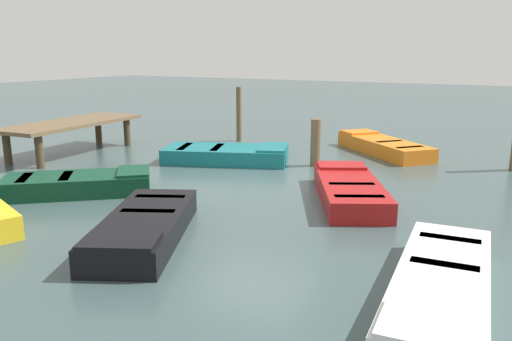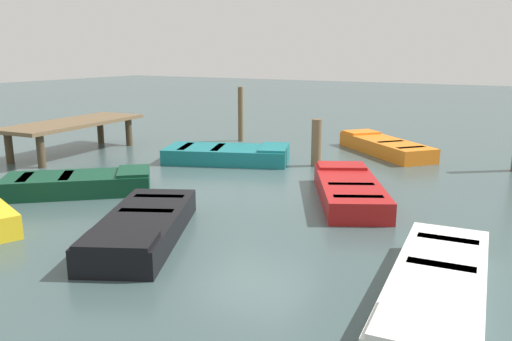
{
  "view_description": "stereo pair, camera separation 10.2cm",
  "coord_description": "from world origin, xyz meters",
  "px_view_note": "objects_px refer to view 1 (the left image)",
  "views": [
    {
      "loc": [
        -9.56,
        -5.29,
        2.89
      ],
      "look_at": [
        0.0,
        0.0,
        0.35
      ],
      "focal_mm": 35.92,
      "sensor_mm": 36.0,
      "label": 1
    },
    {
      "loc": [
        -9.51,
        -5.38,
        2.89
      ],
      "look_at": [
        0.0,
        0.0,
        0.35
      ],
      "focal_mm": 35.92,
      "sensor_mm": 36.0,
      "label": 2
    }
  ],
  "objects_px": {
    "rowboat_black": "(144,227)",
    "rowboat_white": "(441,288)",
    "rowboat_dark_green": "(79,184)",
    "mooring_piling_far_right": "(239,114)",
    "dock_segment": "(71,126)",
    "rowboat_teal": "(227,154)",
    "mooring_piling_mid_right": "(316,143)",
    "rowboat_orange": "(383,146)",
    "rowboat_red": "(349,189)"
  },
  "relations": [
    {
      "from": "rowboat_black",
      "to": "rowboat_white",
      "type": "relative_size",
      "value": 0.91
    },
    {
      "from": "rowboat_dark_green",
      "to": "mooring_piling_far_right",
      "type": "height_order",
      "value": "mooring_piling_far_right"
    },
    {
      "from": "dock_segment",
      "to": "rowboat_teal",
      "type": "bearing_deg",
      "value": -79.12
    },
    {
      "from": "dock_segment",
      "to": "rowboat_black",
      "type": "bearing_deg",
      "value": -128.48
    },
    {
      "from": "rowboat_teal",
      "to": "mooring_piling_mid_right",
      "type": "distance_m",
      "value": 2.39
    },
    {
      "from": "rowboat_white",
      "to": "rowboat_teal",
      "type": "bearing_deg",
      "value": -135.79
    },
    {
      "from": "mooring_piling_mid_right",
      "to": "rowboat_orange",
      "type": "bearing_deg",
      "value": -22.97
    },
    {
      "from": "rowboat_orange",
      "to": "rowboat_white",
      "type": "xyz_separation_m",
      "value": [
        -8.82,
        -3.1,
        -0.0
      ]
    },
    {
      "from": "rowboat_orange",
      "to": "mooring_piling_mid_right",
      "type": "relative_size",
      "value": 2.75
    },
    {
      "from": "rowboat_teal",
      "to": "rowboat_orange",
      "type": "distance_m",
      "value": 4.65
    },
    {
      "from": "rowboat_red",
      "to": "mooring_piling_mid_right",
      "type": "bearing_deg",
      "value": 7.52
    },
    {
      "from": "rowboat_red",
      "to": "rowboat_white",
      "type": "relative_size",
      "value": 0.94
    },
    {
      "from": "rowboat_teal",
      "to": "rowboat_white",
      "type": "height_order",
      "value": "same"
    },
    {
      "from": "rowboat_teal",
      "to": "rowboat_white",
      "type": "xyz_separation_m",
      "value": [
        -5.57,
        -6.42,
        -0.0
      ]
    },
    {
      "from": "rowboat_white",
      "to": "mooring_piling_far_right",
      "type": "height_order",
      "value": "mooring_piling_far_right"
    },
    {
      "from": "dock_segment",
      "to": "mooring_piling_mid_right",
      "type": "xyz_separation_m",
      "value": [
        1.94,
        -6.73,
        -0.22
      ]
    },
    {
      "from": "rowboat_red",
      "to": "mooring_piling_far_right",
      "type": "xyz_separation_m",
      "value": [
        4.9,
        5.48,
        0.67
      ]
    },
    {
      "from": "dock_segment",
      "to": "mooring_piling_far_right",
      "type": "height_order",
      "value": "mooring_piling_far_right"
    },
    {
      "from": "rowboat_teal",
      "to": "rowboat_dark_green",
      "type": "relative_size",
      "value": 1.19
    },
    {
      "from": "rowboat_dark_green",
      "to": "mooring_piling_far_right",
      "type": "relative_size",
      "value": 1.67
    },
    {
      "from": "rowboat_white",
      "to": "rowboat_red",
      "type": "bearing_deg",
      "value": -152.17
    },
    {
      "from": "rowboat_white",
      "to": "mooring_piling_far_right",
      "type": "xyz_separation_m",
      "value": [
        8.6,
        7.85,
        0.67
      ]
    },
    {
      "from": "rowboat_black",
      "to": "rowboat_white",
      "type": "height_order",
      "value": "same"
    },
    {
      "from": "mooring_piling_far_right",
      "to": "dock_segment",
      "type": "bearing_deg",
      "value": 144.36
    },
    {
      "from": "dock_segment",
      "to": "rowboat_dark_green",
      "type": "relative_size",
      "value": 1.5
    },
    {
      "from": "rowboat_red",
      "to": "mooring_piling_mid_right",
      "type": "height_order",
      "value": "mooring_piling_mid_right"
    },
    {
      "from": "rowboat_dark_green",
      "to": "mooring_piling_mid_right",
      "type": "bearing_deg",
      "value": 15.99
    },
    {
      "from": "dock_segment",
      "to": "rowboat_white",
      "type": "bearing_deg",
      "value": -116.13
    },
    {
      "from": "rowboat_white",
      "to": "mooring_piling_mid_right",
      "type": "xyz_separation_m",
      "value": [
        6.28,
        4.18,
        0.39
      ]
    },
    {
      "from": "rowboat_teal",
      "to": "rowboat_dark_green",
      "type": "height_order",
      "value": "same"
    },
    {
      "from": "rowboat_black",
      "to": "rowboat_white",
      "type": "xyz_separation_m",
      "value": [
        0.02,
        -4.45,
        -0.0
      ]
    },
    {
      "from": "rowboat_red",
      "to": "rowboat_black",
      "type": "bearing_deg",
      "value": 123.44
    },
    {
      "from": "mooring_piling_far_right",
      "to": "rowboat_dark_green",
      "type": "bearing_deg",
      "value": -176.75
    },
    {
      "from": "rowboat_black",
      "to": "mooring_piling_far_right",
      "type": "height_order",
      "value": "mooring_piling_far_right"
    },
    {
      "from": "rowboat_red",
      "to": "rowboat_white",
      "type": "height_order",
      "value": "same"
    },
    {
      "from": "dock_segment",
      "to": "mooring_piling_far_right",
      "type": "bearing_deg",
      "value": -40.08
    },
    {
      "from": "rowboat_orange",
      "to": "rowboat_dark_green",
      "type": "xyz_separation_m",
      "value": [
        -7.42,
        4.34,
        0.0
      ]
    },
    {
      "from": "dock_segment",
      "to": "mooring_piling_far_right",
      "type": "distance_m",
      "value": 5.24
    },
    {
      "from": "rowboat_teal",
      "to": "rowboat_white",
      "type": "bearing_deg",
      "value": -62.12
    },
    {
      "from": "rowboat_red",
      "to": "mooring_piling_far_right",
      "type": "bearing_deg",
      "value": 20.79
    },
    {
      "from": "rowboat_orange",
      "to": "rowboat_black",
      "type": "distance_m",
      "value": 8.94
    },
    {
      "from": "mooring_piling_mid_right",
      "to": "rowboat_teal",
      "type": "bearing_deg",
      "value": 107.63
    },
    {
      "from": "dock_segment",
      "to": "rowboat_red",
      "type": "xyz_separation_m",
      "value": [
        -0.64,
        -8.53,
        -0.61
      ]
    },
    {
      "from": "rowboat_teal",
      "to": "rowboat_orange",
      "type": "xyz_separation_m",
      "value": [
        3.25,
        -3.32,
        -0.0
      ]
    },
    {
      "from": "rowboat_red",
      "to": "rowboat_teal",
      "type": "relative_size",
      "value": 0.95
    },
    {
      "from": "dock_segment",
      "to": "rowboat_dark_green",
      "type": "bearing_deg",
      "value": -134.8
    },
    {
      "from": "dock_segment",
      "to": "mooring_piling_mid_right",
      "type": "bearing_deg",
      "value": -78.35
    },
    {
      "from": "rowboat_black",
      "to": "rowboat_white",
      "type": "bearing_deg",
      "value": 64.43
    },
    {
      "from": "rowboat_red",
      "to": "dock_segment",
      "type": "bearing_deg",
      "value": 58.31
    },
    {
      "from": "dock_segment",
      "to": "rowboat_red",
      "type": "bearing_deg",
      "value": -98.71
    }
  ]
}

